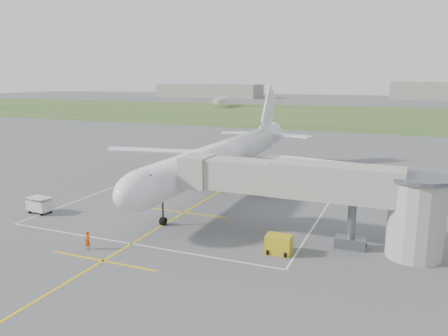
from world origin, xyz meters
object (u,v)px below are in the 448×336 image
at_px(baggage_cart, 40,205).
at_px(ramp_worker_wing, 152,180).
at_px(jet_bridge, 326,192).
at_px(gpu_unit, 279,244).
at_px(airliner, 222,157).
at_px(ramp_worker_nose, 88,241).

height_order(baggage_cart, ramp_worker_wing, baggage_cart).
distance_m(baggage_cart, ramp_worker_wing, 15.80).
xyz_separation_m(jet_bridge, ramp_worker_wing, (-25.26, 12.32, -3.93)).
relative_size(jet_bridge, baggage_cart, 8.75).
bearing_deg(jet_bridge, ramp_worker_wing, 154.00).
bearing_deg(gpu_unit, jet_bridge, 48.16).
relative_size(airliner, jet_bridge, 2.00).
relative_size(airliner, baggage_cart, 17.48).
height_order(gpu_unit, ramp_worker_wing, ramp_worker_wing).
distance_m(airliner, baggage_cart, 22.52).
distance_m(airliner, jet_bridge, 21.22).
relative_size(gpu_unit, ramp_worker_nose, 1.34).
xyz_separation_m(airliner, baggage_cart, (-14.41, -16.95, -3.49)).
xyz_separation_m(airliner, ramp_worker_nose, (-2.71, -23.27, -3.59)).
distance_m(gpu_unit, ramp_worker_nose, 16.25).
bearing_deg(baggage_cart, ramp_worker_wing, 77.66).
relative_size(airliner, ramp_worker_nose, 29.07).
relative_size(ramp_worker_nose, ramp_worker_wing, 0.98).
relative_size(jet_bridge, ramp_worker_nose, 14.55).
xyz_separation_m(jet_bridge, gpu_unit, (-3.11, -3.59, -3.96)).
bearing_deg(ramp_worker_wing, baggage_cart, 127.51).
bearing_deg(jet_bridge, gpu_unit, -130.97).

